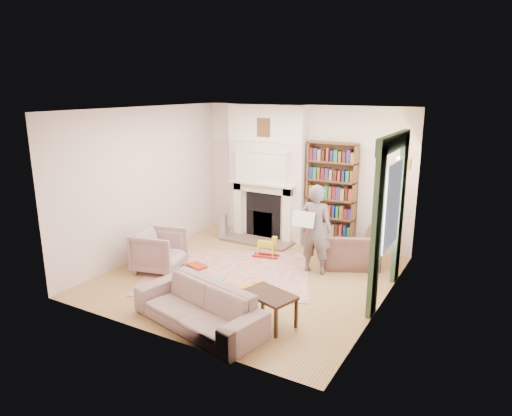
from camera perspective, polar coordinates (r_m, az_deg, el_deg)
The scene contains 25 objects.
floor at distance 7.91m, azimuth -0.90°, elevation -8.48°, with size 4.50×4.50×0.00m, color olive.
ceiling at distance 7.27m, azimuth -1.00°, elevation 12.22°, with size 4.50×4.50×0.00m, color white.
wall_back at distance 9.43m, azimuth 6.03°, elevation 4.19°, with size 4.50×4.50×0.00m, color beige.
wall_front at distance 5.72m, azimuth -12.49°, elevation -3.18°, with size 4.50×4.50×0.00m, color beige.
wall_left at distance 8.80m, azimuth -13.69°, elevation 3.07°, with size 4.50×4.50×0.00m, color beige.
wall_right at distance 6.65m, azimuth 16.00°, elevation -0.86°, with size 4.50×4.50×0.00m, color beige.
fireplace at distance 9.58m, azimuth 1.42°, elevation 4.35°, with size 1.70×0.58×2.80m.
bookcase at distance 9.12m, azimuth 9.40°, elevation 2.26°, with size 1.00×0.24×1.85m, color brown.
window at distance 7.02m, azimuth 16.71°, elevation 0.32°, with size 0.02×0.90×1.30m, color silver.
curtain_left at distance 6.44m, azimuth 14.80°, elevation -3.15°, with size 0.07×0.32×2.40m, color #2A412A.
curtain_right at distance 7.75m, azimuth 17.52°, elevation -0.30°, with size 0.07×0.32×2.40m, color #2A412A.
pelmet at distance 6.86m, azimuth 16.92°, elevation 7.91°, with size 0.09×1.70×0.24m, color #2A412A.
wall_sconce at distance 8.03m, azimuth 17.35°, elevation 5.34°, with size 0.20×0.24×0.24m, color gold, non-canonical shape.
rug at distance 8.06m, azimuth -3.65°, elevation -8.01°, with size 2.82×2.17×0.01m, color beige.
armchair_reading at distance 8.41m, azimuth 11.77°, elevation -4.92°, with size 1.03×0.90×0.67m, color #492B27.
armchair_left at distance 8.21m, azimuth -11.99°, elevation -5.22°, with size 0.77×0.80×0.72m, color #B8A598.
sofa at distance 6.31m, azimuth -7.21°, elevation -12.12°, with size 1.94×0.76×0.57m, color gray.
man_reading at distance 7.87m, azimuth 7.46°, elevation -2.65°, with size 0.57×0.38×1.57m, color #604F4C.
newspaper at distance 7.69m, azimuth 5.91°, elevation -1.40°, with size 0.39×0.02×0.27m, color silver.
coffee_table at distance 6.34m, azimuth 1.64°, elevation -12.47°, with size 0.70×0.45×0.45m, color #321D11, non-canonical shape.
paraffin_heater at distance 9.76m, azimuth -4.21°, elevation -2.21°, with size 0.24×0.24×0.55m, color #A4A8AC.
rocking_horse at distance 8.65m, azimuth 1.26°, elevation -4.86°, with size 0.49×0.20×0.43m, color gold, non-canonical shape.
board_game at distance 7.69m, azimuth -5.42°, elevation -9.03°, with size 0.35×0.35×0.03m, color #D3D74C.
game_box_lid at distance 8.28m, azimuth -7.39°, elevation -7.23°, with size 0.34×0.22×0.06m, color #AC3213.
comic_annuals at distance 7.46m, azimuth -0.04°, elevation -9.81°, with size 0.65×0.59×0.02m.
Camera 1 is at (3.69, -6.25, 3.14)m, focal length 32.00 mm.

